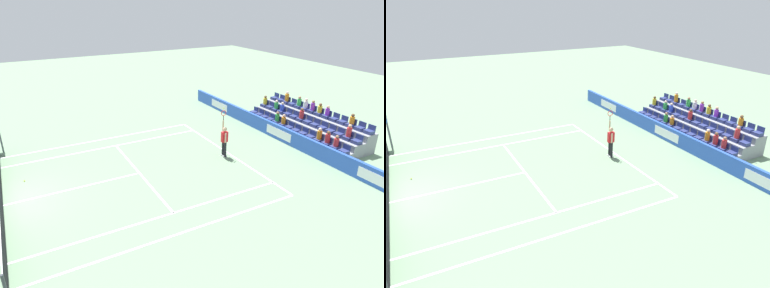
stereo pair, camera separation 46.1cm
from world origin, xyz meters
TOP-DOWN VIEW (x-y plane):
  - ground_plane at (0.00, 0.00)m, footprint 80.00×80.00m
  - line_baseline at (0.00, -11.89)m, footprint 10.97×0.10m
  - line_service at (0.00, -6.40)m, footprint 8.23×0.10m
  - line_centre_service at (0.00, -3.20)m, footprint 0.10×6.40m
  - line_singles_sideline_left at (4.12, -5.95)m, footprint 0.10×11.89m
  - line_singles_sideline_right at (-4.12, -5.95)m, footprint 0.10×11.89m
  - line_doubles_sideline_left at (5.49, -5.95)m, footprint 0.10×11.89m
  - line_doubles_sideline_right at (-5.49, -5.95)m, footprint 0.10×11.89m
  - line_centre_mark at (0.00, -11.79)m, footprint 0.10×0.20m
  - sponsor_barrier at (-0.00, -15.94)m, footprint 20.92×0.22m
  - tennis_net at (0.00, 0.00)m, footprint 11.97×0.10m
  - tennis_player at (-0.35, -11.44)m, footprint 0.52×0.38m
  - stadium_stand at (0.00, -18.25)m, footprint 8.68×2.85m
  - loose_tennis_ball at (1.91, -1.04)m, footprint 0.07×0.07m

SIDE VIEW (x-z plane):
  - ground_plane at x=0.00m, z-range 0.00..0.00m
  - line_baseline at x=0.00m, z-range 0.00..0.01m
  - line_service at x=0.00m, z-range 0.00..0.01m
  - line_centre_service at x=0.00m, z-range 0.00..0.01m
  - line_singles_sideline_left at x=4.12m, z-range 0.00..0.01m
  - line_singles_sideline_right at x=-4.12m, z-range 0.00..0.01m
  - line_doubles_sideline_left at x=5.49m, z-range 0.00..0.01m
  - line_doubles_sideline_right at x=-5.49m, z-range 0.00..0.01m
  - line_centre_mark at x=0.00m, z-range 0.00..0.01m
  - loose_tennis_ball at x=1.91m, z-range 0.00..0.07m
  - sponsor_barrier at x=0.00m, z-range 0.00..0.96m
  - tennis_net at x=0.00m, z-range -0.04..1.03m
  - stadium_stand at x=0.00m, z-range -0.53..1.65m
  - tennis_player at x=-0.35m, z-range -0.43..2.42m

